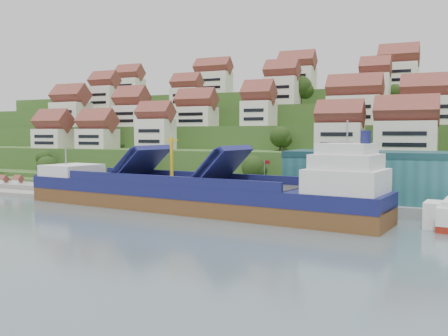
% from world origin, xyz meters
% --- Properties ---
extents(ground, '(300.00, 300.00, 0.00)m').
position_xyz_m(ground, '(0.00, 0.00, 0.00)').
color(ground, slate).
rests_on(ground, ground).
extents(quay, '(180.00, 14.00, 2.20)m').
position_xyz_m(quay, '(20.00, 15.00, 1.10)').
color(quay, gray).
rests_on(quay, ground).
extents(pebble_beach, '(45.00, 20.00, 1.00)m').
position_xyz_m(pebble_beach, '(-58.00, 12.00, 0.50)').
color(pebble_beach, gray).
rests_on(pebble_beach, ground).
extents(hillside, '(260.00, 128.00, 31.00)m').
position_xyz_m(hillside, '(0.00, 103.55, 10.66)').
color(hillside, '#2D4C1E').
rests_on(hillside, ground).
extents(hillside_village, '(157.00, 58.53, 28.39)m').
position_xyz_m(hillside_village, '(0.35, 60.07, 24.18)').
color(hillside_village, white).
rests_on(hillside_village, ground).
extents(hillside_trees, '(144.46, 62.48, 31.95)m').
position_xyz_m(hillside_trees, '(-8.31, 46.94, 17.52)').
color(hillside_trees, '#243D14').
rests_on(hillside_trees, ground).
extents(warehouse, '(60.00, 15.00, 10.00)m').
position_xyz_m(warehouse, '(52.00, 17.00, 7.20)').
color(warehouse, '#27656B').
rests_on(warehouse, quay).
extents(flagpole, '(1.28, 0.16, 8.00)m').
position_xyz_m(flagpole, '(18.11, 10.00, 6.88)').
color(flagpole, gray).
rests_on(flagpole, quay).
extents(beach_huts, '(14.40, 3.70, 2.20)m').
position_xyz_m(beach_huts, '(-60.00, 10.75, 2.10)').
color(beach_huts, white).
rests_on(beach_huts, pebble_beach).
extents(cargo_ship, '(81.46, 21.83, 17.90)m').
position_xyz_m(cargo_ship, '(6.97, 0.65, 3.38)').
color(cargo_ship, brown).
rests_on(cargo_ship, ground).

